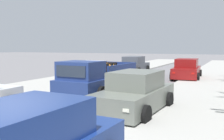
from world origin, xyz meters
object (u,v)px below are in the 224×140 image
Objects in this scene: car_left_near at (89,74)px; car_right_mid at (135,93)px; pickup_truck at (97,80)px; car_left_mid at (187,70)px; car_left_far at (134,65)px.

car_left_near is 7.18m from car_right_mid.
car_right_mid is (2.79, -2.19, -0.10)m from pickup_truck.
car_left_mid is 1.02× the size of car_left_far.
car_left_near and car_right_mid have the same top height.
pickup_truck reaches higher than car_left_near.
pickup_truck is 3.54m from car_right_mid.
pickup_truck reaches higher than car_left_mid.
pickup_truck reaches higher than car_right_mid.
pickup_truck is 11.70m from car_left_far.
car_left_mid is 5.78m from car_left_far.
car_left_mid is at bearing 72.41° from pickup_truck.
car_left_mid is at bearing 89.83° from car_right_mid.
car_right_mid is (-0.03, -11.09, 0.00)m from car_left_mid.
pickup_truck is at bearing -78.36° from car_left_far.
car_left_far is (-5.15, 13.65, 0.00)m from car_right_mid.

